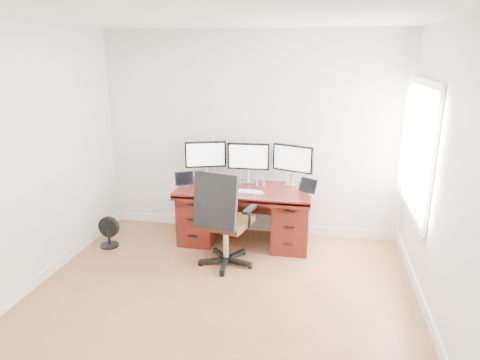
% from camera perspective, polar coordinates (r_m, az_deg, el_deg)
% --- Properties ---
extents(ground, '(4.50, 4.50, 0.00)m').
position_cam_1_polar(ground, '(4.19, -4.16, -18.56)').
color(ground, '#8E5E36').
rests_on(ground, ground).
extents(back_wall, '(4.00, 0.10, 2.70)m').
position_cam_1_polar(back_wall, '(5.72, 1.45, 5.97)').
color(back_wall, white).
rests_on(back_wall, ground).
extents(right_wall, '(0.10, 4.50, 2.70)m').
position_cam_1_polar(right_wall, '(3.71, 27.12, -1.81)').
color(right_wall, white).
rests_on(right_wall, ground).
extents(desk, '(1.70, 0.80, 0.75)m').
position_cam_1_polar(desk, '(5.58, 0.65, -4.43)').
color(desk, '#4E140F').
rests_on(desk, ground).
extents(office_chair, '(0.75, 0.75, 1.17)m').
position_cam_1_polar(office_chair, '(4.98, -2.18, -7.37)').
color(office_chair, black).
rests_on(office_chair, ground).
extents(floor_fan, '(0.27, 0.23, 0.40)m').
position_cam_1_polar(floor_fan, '(5.78, -17.13, -6.71)').
color(floor_fan, black).
rests_on(floor_fan, ground).
extents(monitor_left, '(0.53, 0.22, 0.53)m').
position_cam_1_polar(monitor_left, '(5.73, -4.61, 3.23)').
color(monitor_left, silver).
rests_on(monitor_left, desk).
extents(monitor_center, '(0.55, 0.15, 0.53)m').
position_cam_1_polar(monitor_center, '(5.60, 1.12, 2.97)').
color(monitor_center, silver).
rests_on(monitor_center, desk).
extents(monitor_right, '(0.53, 0.22, 0.53)m').
position_cam_1_polar(monitor_right, '(5.53, 7.04, 2.68)').
color(monitor_right, silver).
rests_on(monitor_right, desk).
extents(tablet_left, '(0.24, 0.17, 0.19)m').
position_cam_1_polar(tablet_left, '(5.56, -7.47, 0.04)').
color(tablet_left, silver).
rests_on(tablet_left, desk).
extents(tablet_right, '(0.24, 0.19, 0.19)m').
position_cam_1_polar(tablet_right, '(5.29, 9.06, -0.90)').
color(tablet_right, silver).
rests_on(tablet_right, desk).
extents(keyboard, '(0.31, 0.14, 0.01)m').
position_cam_1_polar(keyboard, '(5.30, 0.62, -1.52)').
color(keyboard, white).
rests_on(keyboard, desk).
extents(trackpad, '(0.17, 0.17, 0.01)m').
position_cam_1_polar(trackpad, '(5.27, 2.40, -1.67)').
color(trackpad, silver).
rests_on(trackpad, desk).
extents(drawing_tablet, '(0.24, 0.20, 0.01)m').
position_cam_1_polar(drawing_tablet, '(5.34, -2.67, -1.44)').
color(drawing_tablet, black).
rests_on(drawing_tablet, desk).
extents(phone, '(0.12, 0.07, 0.01)m').
position_cam_1_polar(phone, '(5.37, 0.87, -1.31)').
color(phone, black).
rests_on(phone, desk).
extents(figurine_pink, '(0.04, 0.04, 0.09)m').
position_cam_1_polar(figurine_pink, '(5.64, -2.70, 0.02)').
color(figurine_pink, pink).
rests_on(figurine_pink, desk).
extents(figurine_yellow, '(0.04, 0.04, 0.09)m').
position_cam_1_polar(figurine_yellow, '(5.61, -1.58, -0.05)').
color(figurine_yellow, tan).
rests_on(figurine_yellow, desk).
extents(figurine_brown, '(0.04, 0.04, 0.09)m').
position_cam_1_polar(figurine_brown, '(5.58, -0.02, -0.13)').
color(figurine_brown, brown).
rests_on(figurine_brown, desk).
extents(figurine_purple, '(0.04, 0.04, 0.09)m').
position_cam_1_polar(figurine_purple, '(5.54, 2.26, -0.26)').
color(figurine_purple, '#8966DF').
rests_on(figurine_purple, desk).
extents(figurine_orange, '(0.04, 0.04, 0.09)m').
position_cam_1_polar(figurine_orange, '(5.53, 3.15, -0.31)').
color(figurine_orange, '#E76A3B').
rests_on(figurine_orange, desk).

